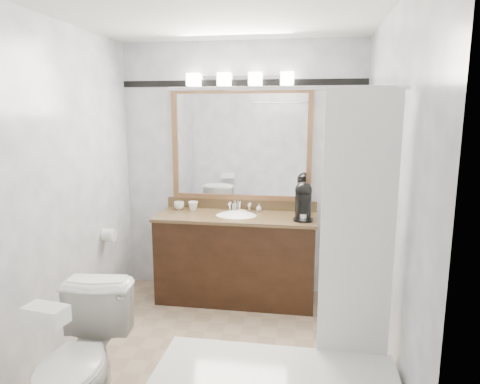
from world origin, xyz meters
The scene contains 14 objects.
room centered at (0.00, 0.00, 1.25)m, with size 2.42×2.62×2.52m.
vanity centered at (0.00, 1.02, 0.44)m, with size 1.53×0.58×0.97m.
mirror centered at (0.00, 1.28, 1.50)m, with size 1.40×0.04×1.10m.
vanity_light_bar centered at (0.00, 1.23, 2.13)m, with size 1.02×0.14×0.12m.
accent_stripe centered at (0.00, 1.29, 2.10)m, with size 2.40×0.01×0.06m, color black.
tp_roll centered at (-1.14, 0.66, 0.70)m, with size 0.12×0.12×0.11m, color white.
toilet centered at (-0.59, -0.85, 0.40)m, with size 0.44×0.78×0.79m, color white.
tissue_box centered at (-0.59, -1.12, 0.84)m, with size 0.21×0.12×0.09m, color white.
coffee_maker centered at (0.63, 0.95, 1.03)m, with size 0.18×0.23×0.35m.
cup_left centered at (-0.61, 1.16, 0.89)m, with size 0.10×0.10×0.08m, color white.
cup_right centered at (-0.46, 1.15, 0.90)m, with size 0.10×0.10×0.09m, color white.
soap_bottle_a centered at (-0.05, 1.23, 0.90)m, with size 0.04×0.04×0.10m, color white.
soap_bottle_b centered at (0.20, 1.22, 0.89)m, with size 0.06×0.06×0.07m, color white.
soap_bar centered at (0.03, 1.13, 0.86)m, with size 0.08×0.05×0.03m, color beige.
Camera 1 is at (0.67, -2.91, 1.83)m, focal length 32.00 mm.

